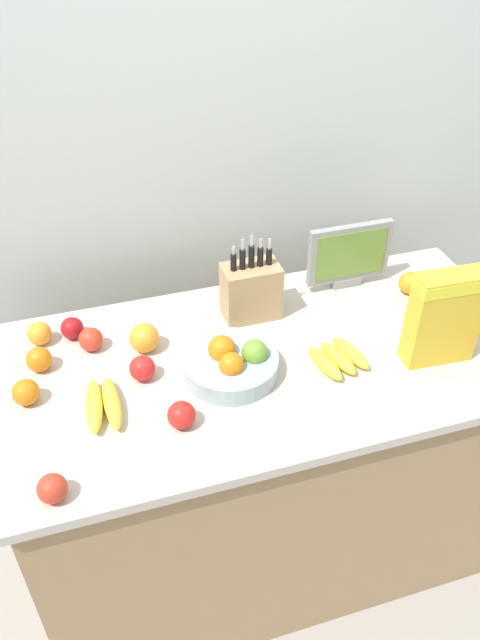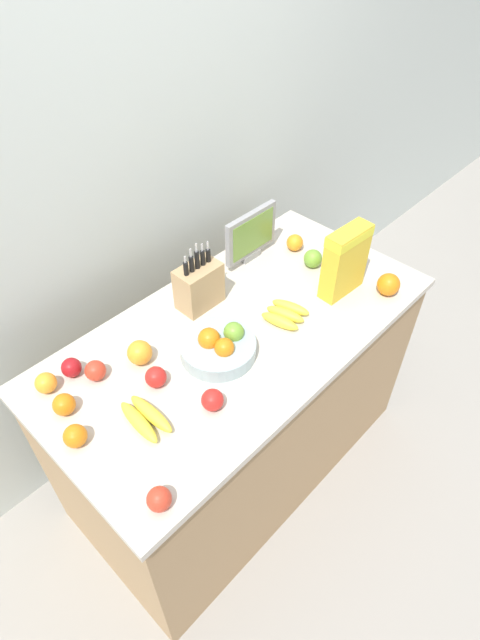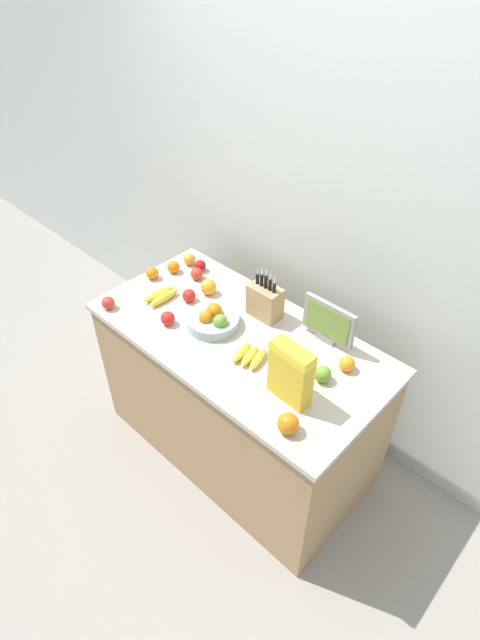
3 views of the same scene
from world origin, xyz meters
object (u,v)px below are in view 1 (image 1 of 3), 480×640
Objects in this scene: knife_block at (251,290)px; apple_rear at (72,328)px; apple_middle at (91,339)px; orange_front_left at (410,283)px; orange_back_center at (39,333)px; orange_mid_left at (39,359)px; small_monitor at (349,255)px; banana_bunch_left at (103,404)px; apple_rightmost at (52,488)px; apple_near_bananas at (181,415)px; apple_leftmost at (419,307)px; apple_front at (142,368)px; cereal_box at (445,314)px; banana_bunch_right at (338,358)px; fruit_bowl at (231,363)px; orange_front_right at (26,392)px; orange_mid_right at (144,338)px.

knife_block is 4.22× the size of apple_rear.
apple_middle is 1.01m from orange_front_left.
orange_mid_left is (-0.01, -0.12, 0.00)m from orange_back_center.
knife_block reaches higher than orange_back_center.
banana_bunch_left is at bearing -158.32° from small_monitor.
orange_front_left is (0.18, -0.09, -0.08)m from small_monitor.
apple_rightmost is 0.98× the size of orange_back_center.
knife_block reaches higher than apple_near_bananas.
orange_mid_left is at bearing 174.85° from apple_leftmost.
apple_front is at bearing -178.72° from apple_leftmost.
orange_mid_left is (-1.07, 0.28, -0.12)m from cereal_box.
apple_near_bananas is 1.01× the size of apple_front.
apple_leftmost is (0.32, 0.12, 0.02)m from banana_bunch_right.
orange_front_left is at bearing 22.65° from apple_near_bananas.
orange_mid_left is (-0.10, -0.12, 0.00)m from apple_rear.
apple_middle is at bearing 74.17° from apple_rightmost.
apple_front is (-0.24, 0.05, -0.00)m from fruit_bowl.
small_monitor is 0.88m from apple_rear.
apple_rear is at bearing 80.58° from apple_rightmost.
apple_near_bananas is (-0.17, -0.15, -0.00)m from fruit_bowl.
orange_back_center is (-0.97, -0.00, -0.09)m from small_monitor.
orange_front_right is (-1.11, 0.16, -0.12)m from cereal_box.
orange_front_left is (0.36, 0.25, 0.02)m from banana_bunch_right.
fruit_bowl is 0.53m from orange_mid_left.
small_monitor is at bearing 106.38° from cereal_box.
apple_leftmost is (0.62, 0.07, 0.00)m from fruit_bowl.
apple_rightmost is 0.45m from orange_mid_left.
apple_front is (0.12, 0.09, 0.01)m from banana_bunch_left.
knife_block and cereal_box have the same top height.
apple_front is 1.02× the size of apple_middle.
cereal_box is 0.99m from apple_middle.
orange_back_center is (-0.32, 0.44, -0.00)m from apple_near_bananas.
knife_block is 0.49m from apple_near_bananas.
orange_back_center is (-0.09, 0.00, 0.00)m from apple_rear.
apple_near_bananas is at bearing -145.97° from small_monitor.
banana_bunch_left is at bearing 179.26° from cereal_box.
cereal_box reaches higher than banana_bunch_left.
fruit_bowl reaches higher than orange_mid_right.
apple_near_bananas is 0.49m from apple_rear.
small_monitor is 1.05m from orange_front_right.
orange_mid_right reaches higher than apple_near_bananas.
fruit_bowl is 3.72× the size of apple_front.
orange_front_right is 0.97× the size of orange_front_left.
apple_near_bananas is at bearing -44.24° from orange_mid_left.
orange_mid_left reaches higher than apple_rear.
apple_rear is at bearing 49.24° from orange_mid_left.
orange_mid_right is at bearing 164.00° from cereal_box.
apple_front is at bearing 107.47° from apple_near_bananas.
small_monitor is at bearing 13.40° from orange_front_right.
apple_rear is (-0.23, 0.43, -0.00)m from apple_near_bananas.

